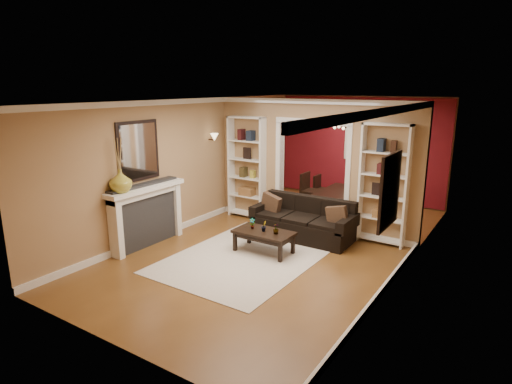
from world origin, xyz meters
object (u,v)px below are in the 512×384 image
Objects in this scene: coffee_table at (264,242)px; bookshelf_left at (247,168)px; fireplace at (148,216)px; bookshelf_right at (384,185)px; sofa at (303,219)px; dining_table at (340,201)px.

bookshelf_left is (-1.48, 1.65, 0.95)m from coffee_table.
bookshelf_left is at bearing 77.95° from fireplace.
bookshelf_left and bookshelf_right have the same top height.
sofa is 1.96m from bookshelf_left.
bookshelf_right is 1.54× the size of dining_table.
coffee_table is 3.19m from dining_table.
sofa is 1.68m from bookshelf_right.
sofa reaches higher than coffee_table.
fireplace reaches higher than coffee_table.
bookshelf_left is 1.35× the size of fireplace.
bookshelf_left is at bearing 180.00° from bookshelf_right.
sofa is at bearing 40.79° from fireplace.
bookshelf_left is 1.54× the size of dining_table.
dining_table is (2.19, 4.07, -0.32)m from fireplace.
sofa is 1.11m from coffee_table.
bookshelf_left is 1.00× the size of bookshelf_right.
coffee_table is at bearing -134.59° from bookshelf_right.
bookshelf_right is 2.30m from dining_table.
bookshelf_right is at bearing 0.00° from bookshelf_left.
dining_table is at bearing 61.73° from fireplace.
bookshelf_left reaches higher than fireplace.
sofa is 1.89× the size of coffee_table.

